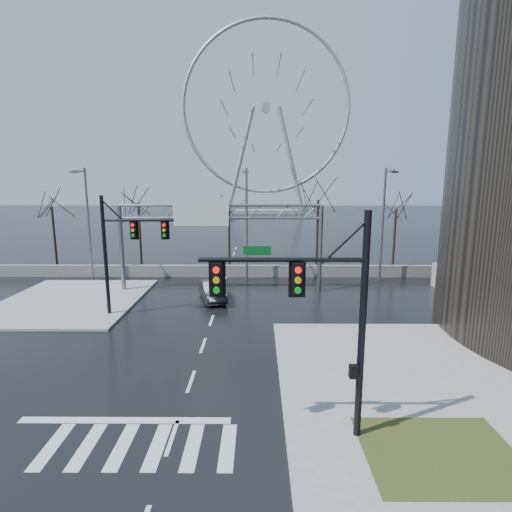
{
  "coord_description": "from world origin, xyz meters",
  "views": [
    {
      "loc": [
        3.04,
        -16.62,
        8.91
      ],
      "look_at": [
        2.88,
        9.36,
        4.0
      ],
      "focal_mm": 28.0,
      "sensor_mm": 36.0,
      "label": 1
    }
  ],
  "objects_px": {
    "signal_mast_near": "(322,306)",
    "signal_mast_far": "(122,244)",
    "ferris_wheel": "(266,115)",
    "car": "(213,291)",
    "sign_gantry": "(216,228)"
  },
  "relations": [
    {
      "from": "signal_mast_far",
      "to": "sign_gantry",
      "type": "bearing_deg",
      "value": 47.53
    },
    {
      "from": "signal_mast_near",
      "to": "signal_mast_far",
      "type": "distance_m",
      "value": 17.03
    },
    {
      "from": "car",
      "to": "ferris_wheel",
      "type": "bearing_deg",
      "value": 69.93
    },
    {
      "from": "signal_mast_far",
      "to": "sign_gantry",
      "type": "distance_m",
      "value": 8.14
    },
    {
      "from": "signal_mast_near",
      "to": "car",
      "type": "distance_m",
      "value": 17.98
    },
    {
      "from": "signal_mast_far",
      "to": "car",
      "type": "height_order",
      "value": "signal_mast_far"
    },
    {
      "from": "signal_mast_near",
      "to": "sign_gantry",
      "type": "xyz_separation_m",
      "value": [
        -5.52,
        19.0,
        0.31
      ]
    },
    {
      "from": "signal_mast_near",
      "to": "car",
      "type": "relative_size",
      "value": 1.84
    },
    {
      "from": "signal_mast_near",
      "to": "signal_mast_far",
      "type": "xyz_separation_m",
      "value": [
        -11.01,
        13.0,
        -0.04
      ]
    },
    {
      "from": "signal_mast_near",
      "to": "signal_mast_far",
      "type": "bearing_deg",
      "value": 130.26
    },
    {
      "from": "ferris_wheel",
      "to": "car",
      "type": "bearing_deg",
      "value": -93.77
    },
    {
      "from": "signal_mast_near",
      "to": "signal_mast_far",
      "type": "relative_size",
      "value": 1.0
    },
    {
      "from": "signal_mast_far",
      "to": "sign_gantry",
      "type": "xyz_separation_m",
      "value": [
        5.49,
        6.0,
        0.35
      ]
    },
    {
      "from": "signal_mast_far",
      "to": "ferris_wheel",
      "type": "bearing_deg",
      "value": 82.8
    },
    {
      "from": "sign_gantry",
      "to": "car",
      "type": "relative_size",
      "value": 3.77
    }
  ]
}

